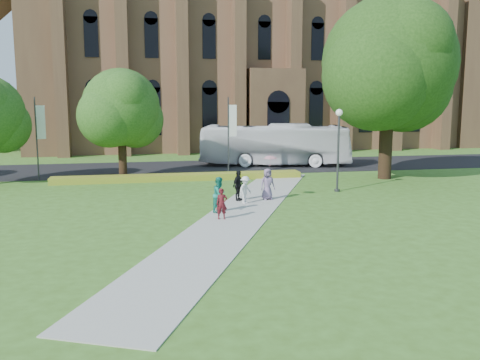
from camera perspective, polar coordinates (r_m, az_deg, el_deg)
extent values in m
plane|color=#3D611D|center=(26.51, 0.35, -4.19)|extent=(160.00, 160.00, 0.00)
cube|color=black|center=(45.98, -4.76, 1.34)|extent=(160.00, 10.00, 0.02)
cube|color=#B2B2A8|center=(27.47, -0.07, -3.69)|extent=(15.58, 28.54, 0.04)
cube|color=gold|center=(39.05, -6.50, 0.30)|extent=(18.00, 1.40, 0.45)
cube|color=brown|center=(67.10, 1.75, 10.97)|extent=(52.00, 16.00, 17.00)
cube|color=brown|center=(59.18, -20.91, 12.64)|extent=(3.50, 3.50, 21.00)
cube|color=brown|center=(70.72, 23.33, 11.78)|extent=(3.50, 3.50, 21.00)
cube|color=brown|center=(58.35, 3.77, 7.35)|extent=(6.00, 2.50, 9.00)
cylinder|color=#38383D|center=(34.45, 10.42, 2.73)|extent=(0.14, 0.14, 4.80)
sphere|color=white|center=(34.28, 10.54, 7.08)|extent=(0.44, 0.44, 0.44)
cylinder|color=#38383D|center=(34.77, 10.31, -1.09)|extent=(0.36, 0.36, 0.15)
cylinder|color=#332114|center=(40.73, 15.31, 4.75)|extent=(0.96, 0.96, 6.60)
sphere|color=#1A390F|center=(40.71, 15.61, 11.92)|extent=(9.60, 9.60, 9.60)
cylinder|color=#332114|center=(39.98, -12.44, 3.00)|extent=(0.60, 0.60, 4.12)
sphere|color=#1D4615|center=(39.80, -12.59, 7.57)|extent=(5.60, 5.60, 5.60)
cylinder|color=#38383D|center=(41.25, -1.25, 4.68)|extent=(0.10, 0.10, 6.00)
cube|color=white|center=(41.24, -0.78, 6.35)|extent=(0.60, 0.02, 2.40)
cylinder|color=#38383D|center=(41.15, -20.87, 4.10)|extent=(0.10, 0.10, 6.00)
cube|color=white|center=(41.02, -20.48, 5.79)|extent=(0.60, 0.02, 2.40)
imported|color=silver|center=(47.17, 3.73, 3.79)|extent=(13.52, 6.33, 3.67)
imported|color=#521218|center=(26.21, -1.96, -2.55)|extent=(0.56, 0.37, 1.53)
imported|color=#197E6B|center=(27.79, -2.19, -1.56)|extent=(1.10, 1.14, 1.85)
imported|color=silver|center=(30.09, 0.58, -1.05)|extent=(1.11, 1.10, 1.54)
imported|color=black|center=(30.87, -0.20, -0.59)|extent=(1.01, 1.06, 1.76)
imported|color=slate|center=(31.25, 2.95, -0.44)|extent=(0.98, 0.72, 1.82)
imported|color=#D29499|center=(31.21, 3.25, 1.85)|extent=(0.82, 0.82, 0.66)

